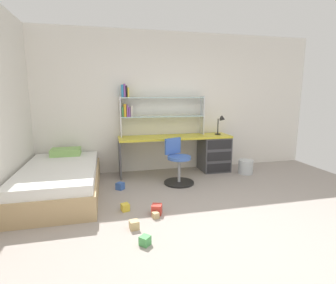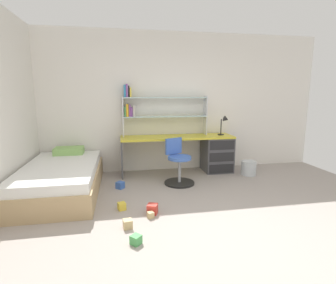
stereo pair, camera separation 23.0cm
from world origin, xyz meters
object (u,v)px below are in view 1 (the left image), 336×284
(desk_lamp, at_px, (222,122))
(toy_block_blue_2, at_px, (120,186))
(toy_block_yellow_3, at_px, (125,207))
(toy_block_green_0, at_px, (145,241))
(bookshelf_hutch, at_px, (152,108))
(waste_bin, at_px, (246,167))
(toy_block_red_1, at_px, (157,209))
(toy_block_natural_5, at_px, (134,225))
(desk, at_px, (204,151))
(toy_block_natural_4, at_px, (156,215))
(swivel_chair, at_px, (178,166))
(bed_platform, at_px, (60,181))

(desk_lamp, distance_m, toy_block_blue_2, 2.34)
(toy_block_yellow_3, bearing_deg, toy_block_green_0, -80.82)
(bookshelf_hutch, bearing_deg, waste_bin, -16.77)
(toy_block_red_1, bearing_deg, toy_block_natural_5, -135.60)
(waste_bin, distance_m, toy_block_green_0, 3.02)
(desk, height_order, toy_block_yellow_3, desk)
(toy_block_natural_4, relative_size, toy_block_natural_5, 0.74)
(desk, xyz_separation_m, waste_bin, (0.74, -0.37, -0.28))
(swivel_chair, distance_m, toy_block_green_0, 1.97)
(bookshelf_hutch, height_order, toy_block_green_0, bookshelf_hutch)
(desk, distance_m, toy_block_red_1, 2.15)
(bookshelf_hutch, height_order, toy_block_natural_4, bookshelf_hutch)
(desk, relative_size, bookshelf_hutch, 1.32)
(desk, bearing_deg, toy_block_green_0, -122.99)
(desk, relative_size, waste_bin, 7.75)
(toy_block_green_0, bearing_deg, desk_lamp, 51.00)
(bed_platform, xyz_separation_m, toy_block_green_0, (1.06, -1.65, -0.18))
(bed_platform, xyz_separation_m, toy_block_blue_2, (0.90, 0.03, -0.17))
(desk, relative_size, toy_block_green_0, 22.45)
(toy_block_natural_4, bearing_deg, desk_lamp, 46.69)
(waste_bin, xyz_separation_m, toy_block_red_1, (-2.02, -1.32, -0.07))
(toy_block_green_0, bearing_deg, bed_platform, 122.65)
(toy_block_red_1, height_order, toy_block_yellow_3, toy_block_red_1)
(bed_platform, bearing_deg, toy_block_natural_5, -52.91)
(bookshelf_hutch, distance_m, toy_block_natural_5, 2.56)
(desk_lamp, height_order, toy_block_green_0, desk_lamp)
(desk_lamp, height_order, toy_block_blue_2, desk_lamp)
(waste_bin, height_order, toy_block_blue_2, waste_bin)
(waste_bin, relative_size, toy_block_green_0, 2.90)
(desk, xyz_separation_m, toy_block_natural_4, (-1.32, -1.81, -0.38))
(desk, relative_size, swivel_chair, 2.79)
(toy_block_red_1, bearing_deg, toy_block_blue_2, 112.24)
(swivel_chair, bearing_deg, bookshelf_hutch, 112.94)
(desk, distance_m, bookshelf_hutch, 1.34)
(bed_platform, xyz_separation_m, toy_block_natural_4, (1.27, -1.09, -0.19))
(bookshelf_hutch, distance_m, swivel_chair, 1.27)
(swivel_chair, bearing_deg, desk, 40.81)
(swivel_chair, distance_m, toy_block_red_1, 1.26)
(toy_block_yellow_3, height_order, toy_block_natural_5, toy_block_natural_5)
(toy_block_natural_4, bearing_deg, desk, 53.86)
(toy_block_blue_2, height_order, toy_block_natural_4, toy_block_blue_2)
(desk_lamp, distance_m, toy_block_green_0, 3.15)
(swivel_chair, bearing_deg, bed_platform, -176.57)
(toy_block_green_0, xyz_separation_m, toy_block_natural_4, (0.22, 0.56, -0.01))
(toy_block_green_0, xyz_separation_m, toy_block_yellow_3, (-0.14, 0.86, 0.00))
(toy_block_red_1, relative_size, toy_block_blue_2, 1.13)
(desk_lamp, distance_m, toy_block_red_1, 2.51)
(toy_block_natural_4, height_order, toy_block_natural_5, toy_block_natural_5)
(bookshelf_hutch, bearing_deg, toy_block_blue_2, -128.75)
(toy_block_red_1, distance_m, toy_block_natural_5, 0.46)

